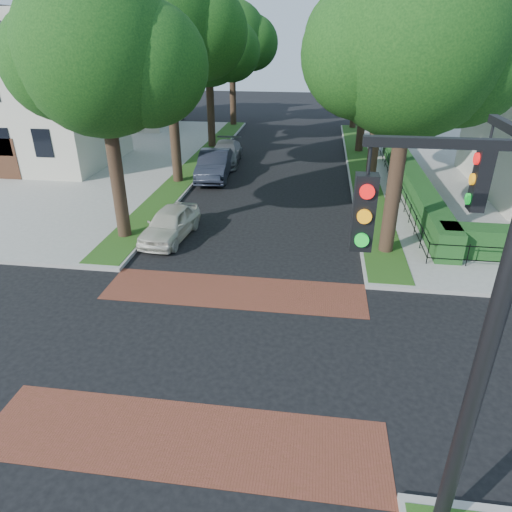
% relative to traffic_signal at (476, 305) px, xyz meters
% --- Properties ---
extents(ground, '(120.00, 120.00, 0.00)m').
position_rel_traffic_signal_xyz_m(ground, '(-4.89, 4.41, -4.71)').
color(ground, black).
rests_on(ground, ground).
extents(sidewalk_nw, '(30.00, 30.00, 0.15)m').
position_rel_traffic_signal_xyz_m(sidewalk_nw, '(-24.39, 23.41, -4.63)').
color(sidewalk_nw, gray).
rests_on(sidewalk_nw, ground).
extents(crosswalk_far, '(9.00, 2.20, 0.01)m').
position_rel_traffic_signal_xyz_m(crosswalk_far, '(-4.89, 7.61, -4.70)').
color(crosswalk_far, brown).
rests_on(crosswalk_far, ground).
extents(crosswalk_near, '(9.00, 2.20, 0.01)m').
position_rel_traffic_signal_xyz_m(crosswalk_near, '(-4.89, 1.21, -4.70)').
color(crosswalk_near, brown).
rests_on(crosswalk_near, ground).
extents(grass_strip_ne, '(1.60, 29.80, 0.02)m').
position_rel_traffic_signal_xyz_m(grass_strip_ne, '(0.51, 23.51, -4.55)').
color(grass_strip_ne, '#1F3F12').
rests_on(grass_strip_ne, sidewalk_ne).
extents(grass_strip_nw, '(1.60, 29.80, 0.02)m').
position_rel_traffic_signal_xyz_m(grass_strip_nw, '(-10.29, 23.51, -4.55)').
color(grass_strip_nw, '#1F3F12').
rests_on(grass_strip_nw, sidewalk_nw).
extents(tree_right_near, '(7.75, 6.67, 10.66)m').
position_rel_traffic_signal_xyz_m(tree_right_near, '(0.72, 11.65, 2.92)').
color(tree_right_near, black).
rests_on(tree_right_near, sidewalk_ne).
extents(tree_right_mid, '(8.25, 7.09, 11.22)m').
position_rel_traffic_signal_xyz_m(tree_right_mid, '(0.72, 19.66, 3.28)').
color(tree_right_mid, black).
rests_on(tree_right_mid, sidewalk_ne).
extents(tree_right_far, '(7.25, 6.23, 9.74)m').
position_rel_traffic_signal_xyz_m(tree_right_far, '(0.71, 28.64, 2.20)').
color(tree_right_far, black).
rests_on(tree_right_far, sidewalk_ne).
extents(tree_right_back, '(7.50, 6.45, 10.20)m').
position_rel_traffic_signal_xyz_m(tree_right_back, '(0.72, 37.64, 2.56)').
color(tree_right_back, black).
rests_on(tree_right_back, sidewalk_ne).
extents(tree_left_near, '(7.50, 6.45, 10.20)m').
position_rel_traffic_signal_xyz_m(tree_left_near, '(-10.28, 11.64, 2.56)').
color(tree_left_near, black).
rests_on(tree_left_near, sidewalk_nw).
extents(tree_left_mid, '(8.00, 6.88, 11.48)m').
position_rel_traffic_signal_xyz_m(tree_left_mid, '(-10.28, 19.66, 3.64)').
color(tree_left_mid, black).
rests_on(tree_left_mid, sidewalk_nw).
extents(tree_left_far, '(7.00, 6.02, 9.86)m').
position_rel_traffic_signal_xyz_m(tree_left_far, '(-10.29, 28.63, 2.41)').
color(tree_left_far, black).
rests_on(tree_left_far, sidewalk_nw).
extents(tree_left_back, '(7.75, 6.66, 10.44)m').
position_rel_traffic_signal_xyz_m(tree_left_back, '(-10.28, 37.65, 2.70)').
color(tree_left_back, black).
rests_on(tree_left_back, sidewalk_nw).
extents(hedge_main_road, '(1.00, 18.00, 1.20)m').
position_rel_traffic_signal_xyz_m(hedge_main_road, '(2.81, 19.41, -3.96)').
color(hedge_main_road, '#153D18').
rests_on(hedge_main_road, sidewalk_ne).
extents(fence_main_road, '(0.06, 18.00, 0.90)m').
position_rel_traffic_signal_xyz_m(fence_main_road, '(2.01, 19.41, -4.11)').
color(fence_main_road, black).
rests_on(fence_main_road, sidewalk_ne).
extents(house_left_near, '(10.00, 9.00, 10.14)m').
position_rel_traffic_signal_xyz_m(house_left_near, '(-20.38, 22.41, 0.33)').
color(house_left_near, beige).
rests_on(house_left_near, sidewalk_nw).
extents(house_left_far, '(10.00, 9.00, 10.14)m').
position_rel_traffic_signal_xyz_m(house_left_far, '(-20.38, 36.41, 0.33)').
color(house_left_far, beige).
rests_on(house_left_far, sidewalk_nw).
extents(traffic_signal, '(2.17, 2.00, 8.00)m').
position_rel_traffic_signal_xyz_m(traffic_signal, '(0.00, 0.00, 0.00)').
color(traffic_signal, black).
rests_on(traffic_signal, sidewalk_se).
extents(parked_car_front, '(2.00, 4.11, 1.35)m').
position_rel_traffic_signal_xyz_m(parked_car_front, '(-8.42, 11.72, -4.03)').
color(parked_car_front, beige).
rests_on(parked_car_front, ground).
extents(parked_car_middle, '(2.13, 5.10, 1.64)m').
position_rel_traffic_signal_xyz_m(parked_car_middle, '(-8.49, 20.74, -3.89)').
color(parked_car_middle, '#202430').
rests_on(parked_car_middle, ground).
extents(parked_car_rear, '(2.29, 4.98, 1.41)m').
position_rel_traffic_signal_xyz_m(parked_car_rear, '(-8.49, 24.17, -4.00)').
color(parked_car_rear, slate).
rests_on(parked_car_rear, ground).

